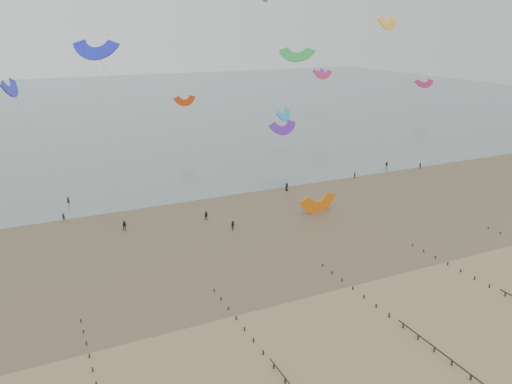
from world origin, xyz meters
The scene contains 6 objects.
ground centered at (0.00, 0.00, 0.00)m, with size 500.00×500.00×0.00m, color brown.
sea_and_shore centered at (-4.08, 34.40, 0.01)m, with size 500.00×665.00×0.03m.
kitesurfer_lead centered at (-30.67, 49.82, 0.76)m, with size 0.56×0.37×1.53m, color black.
kitesurfers centered at (10.46, 43.70, 0.86)m, with size 87.29×28.21×1.88m.
grounded_kite centered at (16.17, 32.95, 0.00)m, with size 7.45×3.90×5.67m, color orange, non-canonical shape.
kites_airborne centered at (-8.39, 90.55, 21.99)m, with size 260.51×109.36×42.69m.
Camera 1 is at (-35.18, -46.88, 35.53)m, focal length 35.00 mm.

